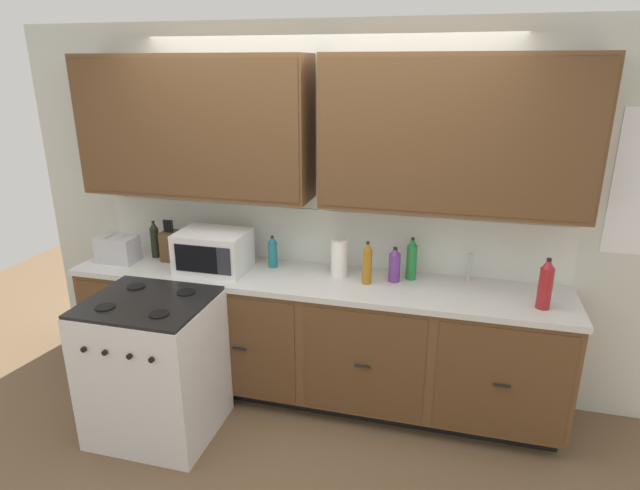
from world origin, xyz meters
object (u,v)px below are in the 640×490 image
(bottle_teal, at_px, (273,252))
(bottle_dark, at_px, (155,240))
(bottle_violet, at_px, (394,265))
(stove_range, at_px, (155,367))
(knife_block, at_px, (171,245))
(bottle_red, at_px, (546,284))
(microwave, at_px, (213,251))
(paper_towel_roll, at_px, (339,258))
(toaster, at_px, (118,249))
(bottle_green, at_px, (412,259))
(bottle_amber, at_px, (367,263))

(bottle_teal, bearing_deg, bottle_dark, -178.47)
(bottle_violet, relative_size, bottle_dark, 0.86)
(stove_range, bearing_deg, knife_block, 107.84)
(bottle_red, xyz_separation_m, bottle_teal, (-1.79, 0.23, -0.04))
(microwave, bearing_deg, knife_block, 165.85)
(paper_towel_roll, bearing_deg, bottle_red, -8.50)
(toaster, distance_m, knife_block, 0.39)
(stove_range, bearing_deg, bottle_violet, 26.32)
(bottle_teal, bearing_deg, toaster, -170.91)
(bottle_violet, bearing_deg, bottle_green, 33.92)
(paper_towel_roll, xyz_separation_m, bottle_teal, (-0.50, 0.04, -0.02))
(knife_block, height_order, bottle_teal, knife_block)
(toaster, distance_m, bottle_dark, 0.27)
(paper_towel_roll, bearing_deg, bottle_teal, 175.46)
(toaster, bearing_deg, bottle_amber, 1.69)
(bottle_red, bearing_deg, bottle_amber, 174.52)
(stove_range, height_order, bottle_dark, bottle_dark)
(microwave, height_order, bottle_violet, microwave)
(microwave, relative_size, paper_towel_roll, 1.85)
(toaster, height_order, bottle_red, bottle_red)
(stove_range, bearing_deg, bottle_green, 26.88)
(microwave, distance_m, knife_block, 0.40)
(bottle_red, height_order, bottle_amber, bottle_red)
(bottle_teal, bearing_deg, paper_towel_roll, -4.54)
(knife_block, relative_size, bottle_amber, 1.06)
(stove_range, relative_size, microwave, 1.98)
(bottle_teal, bearing_deg, knife_block, -175.87)
(toaster, relative_size, bottle_green, 0.95)
(bottle_violet, height_order, bottle_teal, bottle_violet)
(bottle_amber, xyz_separation_m, bottle_green, (0.28, 0.15, 0.00))
(bottle_violet, bearing_deg, bottle_red, -11.56)
(stove_range, bearing_deg, bottle_teal, 53.63)
(microwave, xyz_separation_m, knife_block, (-0.39, 0.10, -0.02))
(stove_range, distance_m, bottle_teal, 1.10)
(microwave, bearing_deg, bottle_amber, 1.39)
(bottle_amber, bearing_deg, paper_towel_roll, 156.82)
(paper_towel_roll, xyz_separation_m, bottle_amber, (0.21, -0.09, 0.01))
(microwave, xyz_separation_m, toaster, (-0.76, -0.03, -0.04))
(paper_towel_roll, height_order, bottle_amber, bottle_amber)
(bottle_amber, xyz_separation_m, bottle_dark, (-1.63, 0.10, -0.01))
(bottle_teal, height_order, bottle_green, bottle_green)
(stove_range, height_order, bottle_amber, bottle_amber)
(knife_block, relative_size, bottle_teal, 1.33)
(bottle_violet, distance_m, bottle_red, 0.93)
(paper_towel_roll, bearing_deg, microwave, -172.54)
(knife_block, relative_size, bottle_green, 1.06)
(bottle_amber, relative_size, bottle_dark, 1.04)
(bottle_amber, bearing_deg, knife_block, 177.21)
(toaster, bearing_deg, bottle_dark, 36.21)
(bottle_violet, relative_size, bottle_red, 0.76)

